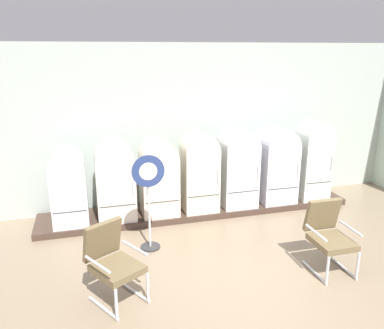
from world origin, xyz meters
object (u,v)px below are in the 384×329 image
at_px(refrigerator_6, 313,158).
at_px(armchair_left, 112,259).
at_px(refrigerator_0, 68,185).
at_px(refrigerator_3, 199,170).
at_px(refrigerator_1, 115,178).
at_px(refrigerator_2, 159,176).
at_px(armchair_right, 329,233).
at_px(refrigerator_5, 277,163).
at_px(sign_stand, 149,201).
at_px(refrigerator_4, 237,165).

relative_size(refrigerator_6, armchair_left, 1.58).
xyz_separation_m(refrigerator_0, armchair_left, (0.57, -2.30, -0.27)).
distance_m(refrigerator_0, refrigerator_3, 2.40).
height_order(refrigerator_1, refrigerator_2, refrigerator_1).
xyz_separation_m(refrigerator_6, armchair_right, (-1.18, -2.36, -0.42)).
height_order(refrigerator_0, refrigerator_5, refrigerator_5).
xyz_separation_m(refrigerator_2, refrigerator_3, (0.79, -0.01, 0.05)).
height_order(refrigerator_5, sign_stand, refrigerator_5).
distance_m(refrigerator_0, refrigerator_4, 3.20).
bearing_deg(refrigerator_4, armchair_left, -138.54).
xyz_separation_m(refrigerator_1, armchair_right, (2.85, -2.38, -0.33)).
bearing_deg(refrigerator_2, refrigerator_1, 179.35).
distance_m(refrigerator_0, refrigerator_6, 4.84).
relative_size(refrigerator_5, refrigerator_6, 0.94).
height_order(refrigerator_4, refrigerator_6, refrigerator_6).
xyz_separation_m(refrigerator_4, refrigerator_5, (0.85, -0.02, -0.02)).
xyz_separation_m(refrigerator_0, refrigerator_4, (3.20, 0.02, 0.10)).
bearing_deg(refrigerator_1, sign_stand, -68.32).
xyz_separation_m(refrigerator_5, armchair_left, (-3.47, -2.30, -0.36)).
height_order(refrigerator_2, armchair_right, refrigerator_2).
relative_size(refrigerator_4, armchair_left, 1.52).
xyz_separation_m(refrigerator_1, refrigerator_3, (1.59, -0.02, 0.03)).
relative_size(refrigerator_4, armchair_right, 1.52).
bearing_deg(refrigerator_0, refrigerator_5, 0.03).
relative_size(refrigerator_3, sign_stand, 0.97).
relative_size(refrigerator_3, refrigerator_5, 1.00).
relative_size(refrigerator_0, armchair_left, 1.33).
height_order(refrigerator_6, armchair_left, refrigerator_6).
height_order(refrigerator_5, armchair_right, refrigerator_5).
bearing_deg(refrigerator_0, refrigerator_6, -0.39).
distance_m(refrigerator_3, armchair_right, 2.70).
relative_size(refrigerator_1, refrigerator_6, 0.91).
relative_size(refrigerator_6, armchair_right, 1.58).
xyz_separation_m(armchair_left, sign_stand, (0.68, 1.19, 0.27)).
bearing_deg(refrigerator_2, refrigerator_0, 179.21).
distance_m(refrigerator_1, armchair_left, 2.32).
distance_m(refrigerator_4, armchair_right, 2.49).
height_order(refrigerator_0, armchair_left, refrigerator_0).
relative_size(refrigerator_1, refrigerator_5, 0.97).
height_order(refrigerator_1, armchair_left, refrigerator_1).
height_order(refrigerator_2, refrigerator_5, refrigerator_5).
distance_m(refrigerator_2, armchair_right, 3.15).
xyz_separation_m(refrigerator_1, refrigerator_5, (3.23, 0.02, 0.03)).
xyz_separation_m(refrigerator_1, refrigerator_6, (4.03, -0.02, 0.09)).
bearing_deg(refrigerator_2, refrigerator_6, -0.19).
bearing_deg(refrigerator_3, sign_stand, -136.82).
bearing_deg(armchair_left, armchair_right, -1.71).
xyz_separation_m(refrigerator_6, sign_stand, (-3.59, -1.08, -0.15)).
relative_size(refrigerator_0, refrigerator_2, 0.95).
relative_size(refrigerator_2, sign_stand, 0.91).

